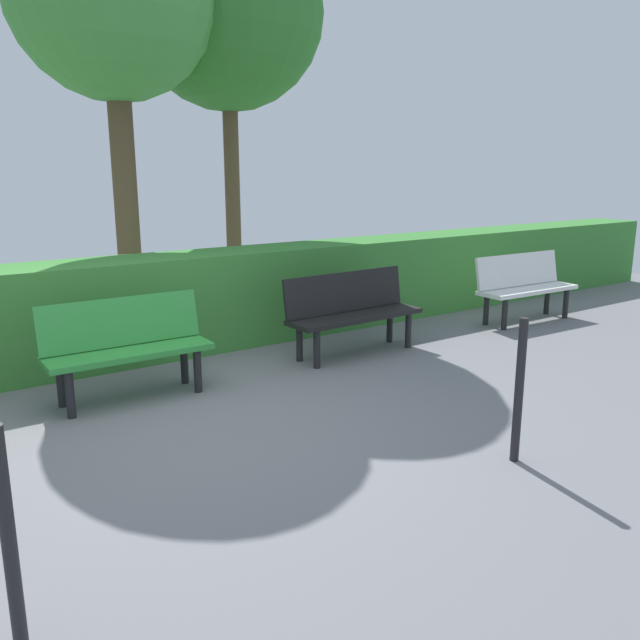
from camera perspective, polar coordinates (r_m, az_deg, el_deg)
ground_plane at (r=5.25m, az=-11.24°, el=-8.84°), size 19.79×19.79×0.00m
bench_white at (r=8.80m, az=17.45°, el=3.03°), size 1.49×0.52×0.86m
bench_black at (r=6.91m, az=2.80°, el=0.98°), size 1.57×0.50×0.86m
bench_green at (r=5.81m, az=-16.62°, el=-2.01°), size 1.39×0.48×0.86m
hedge_row at (r=7.28m, az=-9.66°, el=1.77°), size 15.79×0.75×1.05m
tree_near at (r=9.31m, az=-8.16°, el=25.19°), size 2.51×2.51×5.16m
railing_post_mid at (r=4.55m, az=17.06°, el=-5.97°), size 0.06×0.06×1.00m
railing_post_far at (r=2.99m, az=-25.62°, el=-17.21°), size 0.06×0.06×1.00m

